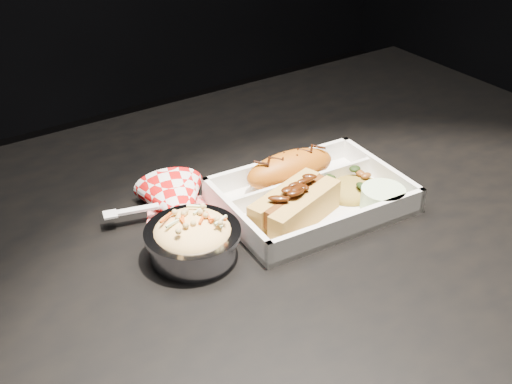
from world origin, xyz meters
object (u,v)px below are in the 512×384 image
Objects in this scene: hotdog at (295,204)px; napkin_fork at (177,205)px; foil_coleslaw_cup at (193,237)px; fried_pastry at (290,169)px; food_tray at (311,200)px; dining_table at (282,255)px.

hotdog is 0.16m from napkin_fork.
foil_coleslaw_cup is at bearing -91.55° from napkin_fork.
napkin_fork is (-0.17, 0.03, -0.02)m from fried_pastry.
dining_table is at bearing 140.79° from food_tray.
food_tray is 0.06m from hotdog.
fried_pastry is at bearing 5.17° from napkin_fork.
hotdog is at bearing -149.23° from food_tray.
napkin_fork is at bearing 170.49° from fried_pastry.
foil_coleslaw_cup is 0.10m from napkin_fork.
hotdog is (-0.05, -0.08, 0.00)m from fried_pastry.
dining_table is 6.75× the size of napkin_fork.
foil_coleslaw_cup is (-0.15, 0.01, -0.00)m from hotdog.
hotdog is at bearing -5.43° from foil_coleslaw_cup.
dining_table is at bearing 12.26° from foil_coleslaw_cup.
dining_table is 0.13m from hotdog.
foil_coleslaw_cup is at bearing -167.74° from dining_table.
foil_coleslaw_cup is at bearing -173.30° from food_tray.
napkin_fork is at bearing 157.25° from dining_table.
food_tray is (0.03, -0.03, 0.10)m from dining_table.
dining_table is 4.59× the size of food_tray.
hotdog reaches higher than food_tray.
hotdog is 0.15m from foil_coleslaw_cup.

